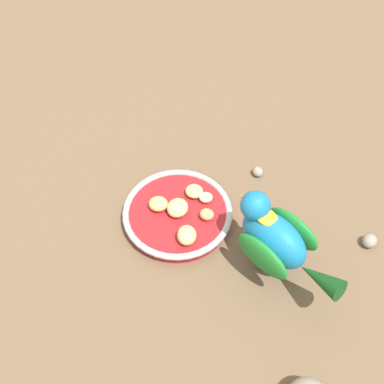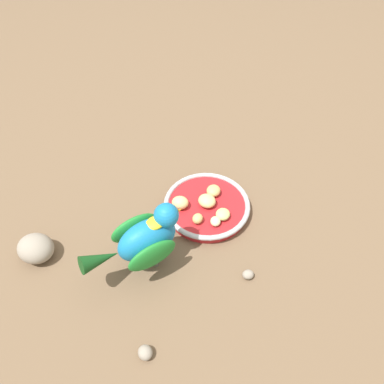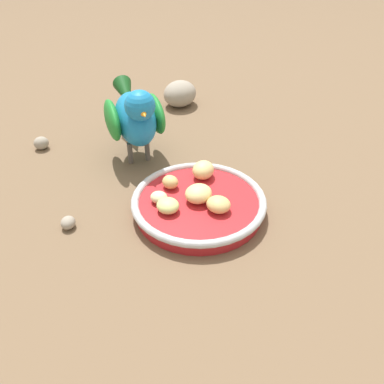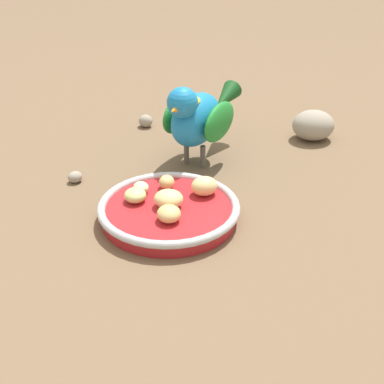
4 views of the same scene
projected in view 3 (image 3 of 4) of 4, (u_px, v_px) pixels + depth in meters
ground_plane at (220, 212)px, 0.63m from camera, size 4.00×4.00×0.00m
feeding_bowl at (199, 204)px, 0.62m from camera, size 0.19×0.19×0.03m
apple_piece_0 at (203, 170)px, 0.65m from camera, size 0.05×0.05×0.03m
apple_piece_1 at (199, 194)px, 0.61m from camera, size 0.04×0.04×0.02m
apple_piece_2 at (159, 197)px, 0.61m from camera, size 0.03×0.03×0.02m
apple_piece_3 at (170, 182)px, 0.63m from camera, size 0.03×0.03×0.02m
apple_piece_4 at (218, 204)px, 0.59m from camera, size 0.04×0.04×0.02m
apple_piece_5 at (168, 206)px, 0.59m from camera, size 0.04×0.04×0.02m
parrot at (135, 115)px, 0.70m from camera, size 0.12×0.20×0.14m
rock_large at (180, 94)px, 0.91m from camera, size 0.09×0.09×0.05m
pebble_0 at (41, 143)px, 0.77m from camera, size 0.03×0.03×0.02m
pebble_1 at (68, 223)px, 0.59m from camera, size 0.03×0.03×0.02m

